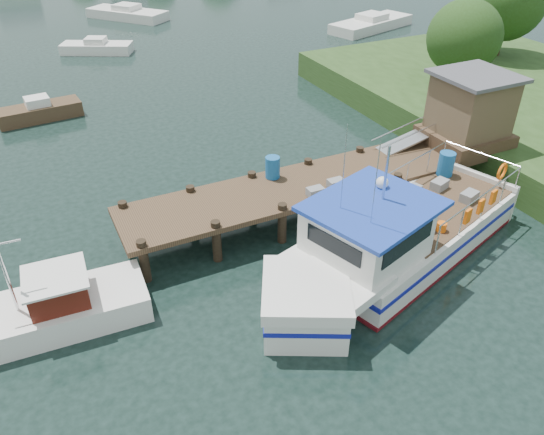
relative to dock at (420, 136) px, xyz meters
name	(u,v)px	position (x,y,z in m)	size (l,w,h in m)	color
ground_plane	(278,220)	(-6.51, -0.01, -2.24)	(160.00, 160.00, 0.00)	black
dock	(420,136)	(0.00, 0.00, 0.00)	(16.60, 3.00, 4.78)	#443120
lobster_boat	(390,242)	(-4.45, -4.18, -1.21)	(11.68, 6.37, 5.70)	silver
work_boat	(35,314)	(-15.45, -2.08, -1.66)	(6.96, 2.41, 3.65)	silver
moored_rowboat	(39,111)	(-13.64, 14.60, -1.78)	(4.40, 1.84, 1.25)	#443120
moored_b	(97,47)	(-8.47, 26.03, -1.82)	(5.31, 3.85, 1.12)	silver
moored_c	(371,23)	(13.88, 22.98, -1.77)	(8.49, 4.96, 1.27)	silver
moored_d	(127,13)	(-3.89, 35.86, -1.77)	(6.65, 7.40, 1.27)	silver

